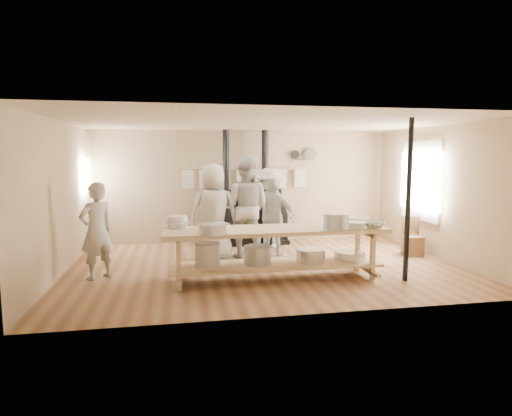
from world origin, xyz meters
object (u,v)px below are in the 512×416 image
Objects in this scene: cook_center at (214,213)px; prep_table at (275,248)px; cook_left at (246,207)px; chair at (412,244)px; cook_far_left at (97,231)px; roasting_pan at (349,225)px; stove at (246,221)px; cook_by_window at (270,208)px; cook_right at (274,217)px.

prep_table is at bearing 120.92° from cook_center.
cook_left is 2.58× the size of chair.
cook_far_left reaches higher than chair.
cook_far_left is at bearing 168.92° from roasting_pan.
stove is 3.33× the size of chair.
cook_center reaches higher than roasting_pan.
cook_left is 1.08× the size of cook_center.
roasting_pan is at bearing -52.65° from cook_by_window.
cook_by_window is (3.29, 1.87, 0.08)m from cook_far_left.
cook_left is 2.31m from roasting_pan.
cook_center is 1.19× the size of cook_right.
cook_far_left is 3.33× the size of roasting_pan.
roasting_pan is at bearing -132.75° from chair.
roasting_pan is (0.81, -1.91, 0.12)m from cook_right.
stove reaches higher than cook_left.
cook_by_window is at bearing -52.47° from stove.
cook_by_window reaches higher than cook_far_left.
stove is 3.65m from chair.
roasting_pan is at bearing -70.00° from stove.
cook_center is at bearing 140.84° from roasting_pan.
prep_table is at bearing 128.69° from cook_far_left.
cook_center is 2.40× the size of chair.
cook_center is at bearing -118.71° from stove.
cook_left is (2.63, 1.05, 0.21)m from cook_far_left.
stove is 3.76m from cook_far_left.
cook_far_left is at bearing 168.59° from prep_table.
cook_by_window is (0.44, 2.44, 0.36)m from prep_table.
cook_left reaches higher than chair.
stove reaches higher than cook_by_window.
cook_left is 0.63m from cook_right.
stove is 1.84m from cook_center.
prep_table is (-0.00, -3.02, -0.00)m from stove.
cook_by_window is (0.66, 0.82, -0.13)m from cook_left.
cook_right is at bearing 112.90° from roasting_pan.
cook_left is 0.67m from cook_center.
roasting_pan is (4.02, -0.79, 0.11)m from cook_far_left.
stove is 1.29× the size of cook_left.
prep_table is at bearing -90.04° from stove.
cook_right is (3.22, 1.12, -0.01)m from cook_far_left.
chair is at bearing -159.44° from cook_right.
cook_by_window is 2.76m from roasting_pan.
stove is 1.49m from cook_left.
chair is (3.38, -0.40, -0.78)m from cook_left.
cook_right is 2.88m from chair.
cook_far_left is 4.10m from roasting_pan.
cook_right reaches higher than roasting_pan.
cook_by_window is (1.30, 1.00, -0.06)m from cook_center.
cook_right is at bearing -178.31° from chair.
stove is 1.48× the size of cook_by_window.
cook_center reaches higher than cook_far_left.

